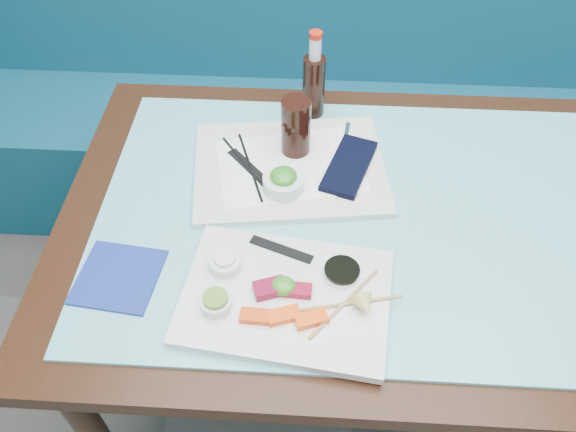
# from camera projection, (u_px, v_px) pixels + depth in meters

# --- Properties ---
(booth_bench) EXTENTS (3.00, 0.56, 1.17)m
(booth_bench) POSITION_uv_depth(u_px,v_px,m) (356.00, 113.00, 2.06)
(booth_bench) COLOR navy
(booth_bench) RESTS_ON ground
(dining_table) EXTENTS (1.40, 0.90, 0.75)m
(dining_table) POSITION_uv_depth(u_px,v_px,m) (376.00, 240.00, 1.28)
(dining_table) COLOR black
(dining_table) RESTS_ON ground
(glass_top) EXTENTS (1.22, 0.76, 0.01)m
(glass_top) POSITION_uv_depth(u_px,v_px,m) (380.00, 215.00, 1.22)
(glass_top) COLOR #61BAC3
(glass_top) RESTS_ON dining_table
(sashimi_plate) EXTENTS (0.42, 0.32, 0.02)m
(sashimi_plate) POSITION_uv_depth(u_px,v_px,m) (286.00, 297.00, 1.06)
(sashimi_plate) COLOR silver
(sashimi_plate) RESTS_ON glass_top
(salmon_left) EXTENTS (0.06, 0.03, 0.01)m
(salmon_left) POSITION_uv_depth(u_px,v_px,m) (256.00, 316.00, 1.01)
(salmon_left) COLOR #E73B09
(salmon_left) RESTS_ON sashimi_plate
(salmon_mid) EXTENTS (0.07, 0.05, 0.01)m
(salmon_mid) POSITION_uv_depth(u_px,v_px,m) (284.00, 315.00, 1.01)
(salmon_mid) COLOR #FF4A0A
(salmon_mid) RESTS_ON sashimi_plate
(salmon_right) EXTENTS (0.07, 0.05, 0.01)m
(salmon_right) POSITION_uv_depth(u_px,v_px,m) (311.00, 319.00, 1.01)
(salmon_right) COLOR #FD4B0A
(salmon_right) RESTS_ON sashimi_plate
(tuna_left) EXTENTS (0.07, 0.05, 0.02)m
(tuna_left) POSITION_uv_depth(u_px,v_px,m) (270.00, 288.00, 1.05)
(tuna_left) COLOR maroon
(tuna_left) RESTS_ON sashimi_plate
(tuna_right) EXTENTS (0.05, 0.03, 0.02)m
(tuna_right) POSITION_uv_depth(u_px,v_px,m) (299.00, 290.00, 1.05)
(tuna_right) COLOR maroon
(tuna_right) RESTS_ON sashimi_plate
(seaweed_garnish) EXTENTS (0.06, 0.06, 0.03)m
(seaweed_garnish) POSITION_uv_depth(u_px,v_px,m) (283.00, 286.00, 1.05)
(seaweed_garnish) COLOR #39851E
(seaweed_garnish) RESTS_ON sashimi_plate
(ramekin_wasabi) EXTENTS (0.07, 0.07, 0.02)m
(ramekin_wasabi) POSITION_uv_depth(u_px,v_px,m) (216.00, 303.00, 1.03)
(ramekin_wasabi) COLOR silver
(ramekin_wasabi) RESTS_ON sashimi_plate
(wasabi_fill) EXTENTS (0.05, 0.05, 0.01)m
(wasabi_fill) POSITION_uv_depth(u_px,v_px,m) (215.00, 298.00, 1.01)
(wasabi_fill) COLOR #5D8E2D
(wasabi_fill) RESTS_ON ramekin_wasabi
(ramekin_ginger) EXTENTS (0.07, 0.07, 0.03)m
(ramekin_ginger) POSITION_uv_depth(u_px,v_px,m) (225.00, 264.00, 1.08)
(ramekin_ginger) COLOR silver
(ramekin_ginger) RESTS_ON sashimi_plate
(ginger_fill) EXTENTS (0.05, 0.05, 0.01)m
(ginger_fill) POSITION_uv_depth(u_px,v_px,m) (225.00, 258.00, 1.07)
(ginger_fill) COLOR #FBDECE
(ginger_fill) RESTS_ON ramekin_ginger
(soy_dish) EXTENTS (0.07, 0.07, 0.01)m
(soy_dish) POSITION_uv_depth(u_px,v_px,m) (342.00, 273.00, 1.08)
(soy_dish) COLOR white
(soy_dish) RESTS_ON sashimi_plate
(soy_fill) EXTENTS (0.09, 0.09, 0.01)m
(soy_fill) POSITION_uv_depth(u_px,v_px,m) (342.00, 270.00, 1.07)
(soy_fill) COLOR black
(soy_fill) RESTS_ON soy_dish
(lemon_wedge) EXTENTS (0.05, 0.05, 0.04)m
(lemon_wedge) POSITION_uv_depth(u_px,v_px,m) (365.00, 306.00, 1.01)
(lemon_wedge) COLOR #D8CE66
(lemon_wedge) RESTS_ON sashimi_plate
(chopstick_sleeve) EXTENTS (0.13, 0.07, 0.00)m
(chopstick_sleeve) POSITION_uv_depth(u_px,v_px,m) (281.00, 249.00, 1.12)
(chopstick_sleeve) COLOR black
(chopstick_sleeve) RESTS_ON sashimi_plate
(wooden_chopstick_a) EXTENTS (0.13, 0.16, 0.01)m
(wooden_chopstick_a) POSITION_uv_depth(u_px,v_px,m) (344.00, 303.00, 1.04)
(wooden_chopstick_a) COLOR tan
(wooden_chopstick_a) RESTS_ON sashimi_plate
(wooden_chopstick_b) EXTENTS (0.20, 0.05, 0.01)m
(wooden_chopstick_b) POSITION_uv_depth(u_px,v_px,m) (350.00, 303.00, 1.04)
(wooden_chopstick_b) COLOR #9C8549
(wooden_chopstick_b) RESTS_ON sashimi_plate
(serving_tray) EXTENTS (0.47, 0.38, 0.02)m
(serving_tray) POSITION_uv_depth(u_px,v_px,m) (290.00, 168.00, 1.30)
(serving_tray) COLOR silver
(serving_tray) RESTS_ON glass_top
(paper_placemat) EXTENTS (0.37, 0.30, 0.00)m
(paper_placemat) POSITION_uv_depth(u_px,v_px,m) (290.00, 166.00, 1.29)
(paper_placemat) COLOR white
(paper_placemat) RESTS_ON serving_tray
(seaweed_bowl) EXTENTS (0.12, 0.12, 0.04)m
(seaweed_bowl) POSITION_uv_depth(u_px,v_px,m) (284.00, 183.00, 1.23)
(seaweed_bowl) COLOR white
(seaweed_bowl) RESTS_ON serving_tray
(seaweed_salad) EXTENTS (0.07, 0.07, 0.03)m
(seaweed_salad) POSITION_uv_depth(u_px,v_px,m) (283.00, 176.00, 1.21)
(seaweed_salad) COLOR #2E811D
(seaweed_salad) RESTS_ON seaweed_bowl
(cola_glass) EXTENTS (0.08, 0.08, 0.14)m
(cola_glass) POSITION_uv_depth(u_px,v_px,m) (296.00, 127.00, 1.27)
(cola_glass) COLOR black
(cola_glass) RESTS_ON serving_tray
(navy_pouch) EXTENTS (0.14, 0.21, 0.01)m
(navy_pouch) POSITION_uv_depth(u_px,v_px,m) (349.00, 166.00, 1.28)
(navy_pouch) COLOR black
(navy_pouch) RESTS_ON serving_tray
(fork) EXTENTS (0.02, 0.10, 0.01)m
(fork) POSITION_uv_depth(u_px,v_px,m) (346.00, 136.00, 1.35)
(fork) COLOR silver
(fork) RESTS_ON serving_tray
(black_chopstick_a) EXTENTS (0.14, 0.19, 0.01)m
(black_chopstick_a) POSITION_uv_depth(u_px,v_px,m) (247.00, 166.00, 1.28)
(black_chopstick_a) COLOR black
(black_chopstick_a) RESTS_ON serving_tray
(black_chopstick_b) EXTENTS (0.08, 0.22, 0.01)m
(black_chopstick_b) POSITION_uv_depth(u_px,v_px,m) (250.00, 166.00, 1.28)
(black_chopstick_b) COLOR black
(black_chopstick_b) RESTS_ON serving_tray
(tray_sleeve) EXTENTS (0.11, 0.12, 0.00)m
(tray_sleeve) POSITION_uv_depth(u_px,v_px,m) (248.00, 167.00, 1.29)
(tray_sleeve) COLOR black
(tray_sleeve) RESTS_ON serving_tray
(cola_bottle_body) EXTENTS (0.06, 0.06, 0.16)m
(cola_bottle_body) POSITION_uv_depth(u_px,v_px,m) (314.00, 87.00, 1.39)
(cola_bottle_body) COLOR black
(cola_bottle_body) RESTS_ON glass_top
(cola_bottle_neck) EXTENTS (0.04, 0.04, 0.06)m
(cola_bottle_neck) POSITION_uv_depth(u_px,v_px,m) (315.00, 48.00, 1.31)
(cola_bottle_neck) COLOR silver
(cola_bottle_neck) RESTS_ON cola_bottle_body
(cola_bottle_cap) EXTENTS (0.04, 0.04, 0.01)m
(cola_bottle_cap) POSITION_uv_depth(u_px,v_px,m) (316.00, 35.00, 1.28)
(cola_bottle_cap) COLOR red
(cola_bottle_cap) RESTS_ON cola_bottle_neck
(blue_napkin) EXTENTS (0.17, 0.17, 0.01)m
(blue_napkin) POSITION_uv_depth(u_px,v_px,m) (118.00, 277.00, 1.10)
(blue_napkin) COLOR navy
(blue_napkin) RESTS_ON glass_top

